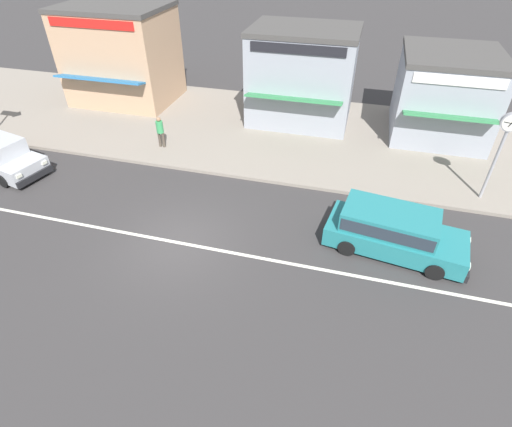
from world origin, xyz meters
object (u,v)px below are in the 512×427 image
object	(u,v)px
pedestrian_mid_kerb	(160,130)
shopfront_corner_warung	(302,76)
street_clock	(505,136)
shopfront_mid_block	(444,94)
shopfront_far_kios	(121,54)
minivan_teal_0	(393,230)

from	to	relation	value
pedestrian_mid_kerb	shopfront_corner_warung	world-z (taller)	shopfront_corner_warung
street_clock	shopfront_mid_block	size ratio (longest dim) A/B	0.62
street_clock	shopfront_far_kios	xyz separation A→B (m)	(-19.40, 5.92, -0.10)
shopfront_corner_warung	shopfront_mid_block	xyz separation A→B (m)	(7.20, 0.21, -0.36)
minivan_teal_0	pedestrian_mid_kerb	distance (m)	11.94
pedestrian_mid_kerb	shopfront_far_kios	bearing A→B (deg)	132.05
minivan_teal_0	shopfront_far_kios	size ratio (longest dim) A/B	0.84
pedestrian_mid_kerb	shopfront_mid_block	xyz separation A→B (m)	(13.22, 5.29, 1.16)
street_clock	shopfront_corner_warung	bearing A→B (deg)	146.43
shopfront_corner_warung	street_clock	bearing A→B (deg)	-33.57
street_clock	minivan_teal_0	bearing A→B (deg)	-131.91
pedestrian_mid_kerb	street_clock	bearing A→B (deg)	-2.44
pedestrian_mid_kerb	shopfront_corner_warung	xyz separation A→B (m)	(6.02, 5.08, 1.53)
street_clock	pedestrian_mid_kerb	size ratio (longest dim) A/B	2.36
shopfront_corner_warung	shopfront_mid_block	size ratio (longest dim) A/B	0.93
street_clock	shopfront_far_kios	world-z (taller)	shopfront_far_kios
pedestrian_mid_kerb	shopfront_far_kios	world-z (taller)	shopfront_far_kios
minivan_teal_0	shopfront_far_kios	bearing A→B (deg)	147.72
street_clock	shopfront_mid_block	bearing A→B (deg)	103.32
street_clock	shopfront_far_kios	bearing A→B (deg)	163.03
shopfront_far_kios	street_clock	bearing A→B (deg)	-16.97
shopfront_mid_block	shopfront_far_kios	world-z (taller)	shopfront_far_kios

